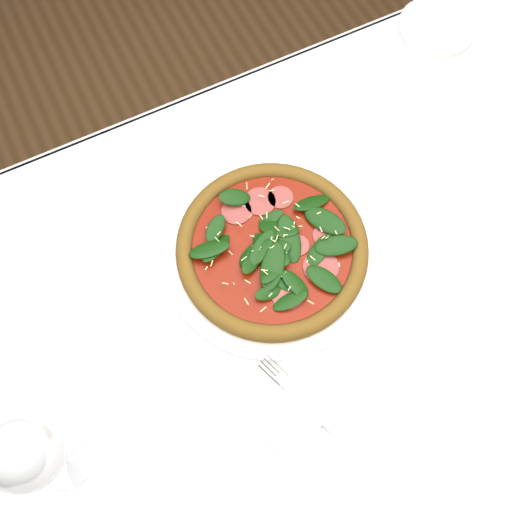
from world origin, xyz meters
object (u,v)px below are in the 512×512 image
plate (272,252)px  napkin (307,404)px  wine_glass (27,453)px  pizza (272,247)px

plate → napkin: plate is taller
plate → wine_glass: (-0.36, -0.13, 0.13)m
plate → napkin: bearing=-105.2°
pizza → wine_glass: 0.40m
pizza → wine_glass: wine_glass is taller
plate → wine_glass: 0.40m
plate → pizza: size_ratio=0.93×
plate → napkin: (-0.06, -0.21, -0.00)m
plate → napkin: 0.22m
wine_glass → napkin: size_ratio=1.44×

